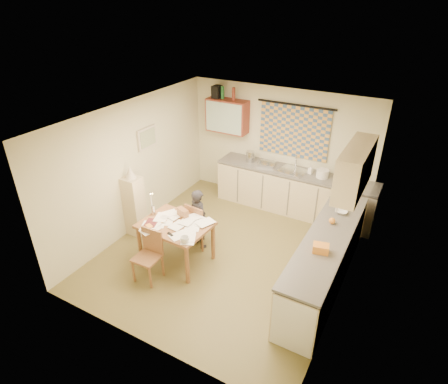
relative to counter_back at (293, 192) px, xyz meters
The scene contains 44 objects.
floor 2.07m from the counter_back, 104.35° to the right, with size 4.00×4.50×0.02m, color brown.
ceiling 2.88m from the counter_back, 104.35° to the right, with size 4.00×4.50×0.02m, color white.
wall_back 0.99m from the counter_back, 148.14° to the left, with size 4.00×0.02×2.50m, color beige.
wall_front 4.31m from the counter_back, 96.76° to the right, with size 4.00×0.02×2.50m, color beige.
wall_left 3.28m from the counter_back, 142.14° to the right, with size 0.02×4.50×2.50m, color beige.
wall_right 2.59m from the counter_back, 52.23° to the right, with size 0.02×4.50×2.50m, color beige.
window_blind 1.24m from the counter_back, 126.38° to the left, with size 1.45×0.03×1.05m, color #35537D.
curtain_rod 1.78m from the counter_back, 128.51° to the left, with size 0.04×0.04×1.60m, color black.
wall_cabinet 2.13m from the counter_back, behind, with size 0.90×0.34×0.70m, color maroon.
wall_cabinet_glass 2.13m from the counter_back, behind, with size 0.84×0.02×0.64m, color #99B2A5.
upper_cabinet_right 2.38m from the counter_back, 46.45° to the right, with size 0.34×1.30×0.70m, color #C3B087.
framed_print 3.17m from the counter_back, 147.88° to the right, with size 0.04×0.50×0.40m, color beige.
print_canvas 3.15m from the counter_back, 147.62° to the right, with size 0.01×0.42×0.32m, color #BABBA5.
counter_back is the anchor object (origin of this frame).
counter_right 2.25m from the counter_back, 57.77° to the right, with size 0.62×2.95×0.92m.
stove 3.33m from the counter_back, 68.83° to the right, with size 0.56×0.56×0.88m.
sink 0.43m from the counter_back, behind, with size 0.55×0.45×0.10m, color silver.
tap 0.64m from the counter_back, 109.49° to the left, with size 0.03×0.03×0.28m, color silver.
dish_rack 0.80m from the counter_back, behind, with size 0.35×0.30×0.06m, color silver.
kettle 1.17m from the counter_back, behind, with size 0.18×0.18×0.24m, color silver.
mixing_bowl 0.77m from the counter_back, ahead, with size 0.24×0.24×0.16m, color white.
soap_bottle 0.63m from the counter_back, ahead, with size 0.10×0.10×0.18m, color white.
bowl 1.74m from the counter_back, 44.00° to the right, with size 0.22×0.22×0.05m, color white.
orange_bag 2.69m from the counter_back, 62.97° to the right, with size 0.22×0.16×0.12m, color orange.
fruit_orange 2.00m from the counter_back, 53.45° to the right, with size 0.10×0.10×0.10m, color orange.
speaker 2.64m from the counter_back, behind, with size 0.16×0.20×0.26m, color black.
bottle_green 2.55m from the counter_back, behind, with size 0.07×0.07×0.26m, color #195926.
bottle_brown 2.37m from the counter_back, behind, with size 0.07×0.07×0.26m, color maroon.
dining_table 2.81m from the counter_back, 114.52° to the right, with size 1.17×0.92×0.75m.
chair_far 2.25m from the counter_back, 118.37° to the right, with size 0.44×0.44×0.87m.
chair_near 3.42m from the counter_back, 112.35° to the right, with size 0.40×0.40×0.86m.
person 2.26m from the counter_back, 118.12° to the right, with size 0.49×0.41×1.15m, color black.
shelf_stand 3.24m from the counter_back, 136.24° to the right, with size 0.32×0.30×1.18m, color #C3B087.
lampshade 3.35m from the counter_back, 136.24° to the right, with size 0.20×0.20×0.22m, color beige.
letter_rack 2.63m from the counter_back, 116.85° to the right, with size 0.22×0.10×0.16m, color brown.
mug 3.02m from the counter_back, 104.02° to the right, with size 0.17×0.17×0.11m, color white.
magazine 3.23m from the counter_back, 119.97° to the right, with size 0.28×0.32×0.03m, color maroon.
book 3.09m from the counter_back, 120.56° to the right, with size 0.26×0.32×0.02m, color orange.
orange_box 3.23m from the counter_back, 117.26° to the right, with size 0.12×0.08×0.04m, color orange.
eyeglasses 3.06m from the counter_back, 110.16° to the right, with size 0.13×0.04×0.02m, color black.
candle_holder 3.03m from the counter_back, 123.55° to the right, with size 0.06×0.06×0.18m, color silver.
candle 3.07m from the counter_back, 124.08° to the right, with size 0.02×0.02×0.22m, color white.
candle_flame 3.07m from the counter_back, 123.34° to the right, with size 0.02×0.02×0.02m, color #FFCC66.
papers 2.85m from the counter_back, 113.14° to the right, with size 1.09×1.00×0.03m.
Camera 1 is at (2.57, -4.76, 4.17)m, focal length 30.00 mm.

